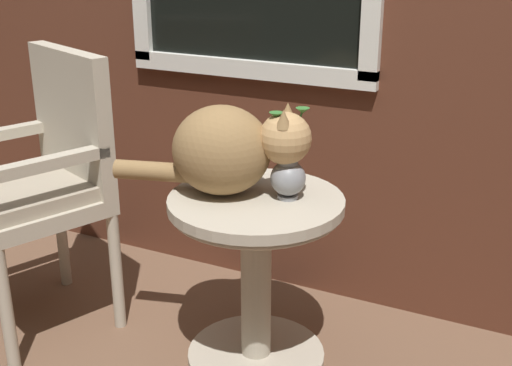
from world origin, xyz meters
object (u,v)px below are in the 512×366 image
object	(u,v)px
wicker_side_table	(256,255)
wicker_chair	(44,175)
pewter_vase_with_ivy	(288,173)
cat	(228,149)

from	to	relation	value
wicker_side_table	wicker_chair	size ratio (longest dim) A/B	0.60
wicker_side_table	wicker_chair	world-z (taller)	wicker_chair
wicker_chair	pewter_vase_with_ivy	size ratio (longest dim) A/B	3.56
wicker_side_table	cat	world-z (taller)	cat
pewter_vase_with_ivy	wicker_chair	bearing A→B (deg)	-172.08
wicker_chair	pewter_vase_with_ivy	world-z (taller)	wicker_chair
wicker_side_table	pewter_vase_with_ivy	bearing A→B (deg)	24.39
wicker_chair	cat	distance (m)	0.74
wicker_side_table	pewter_vase_with_ivy	size ratio (longest dim) A/B	2.13
cat	pewter_vase_with_ivy	world-z (taller)	cat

